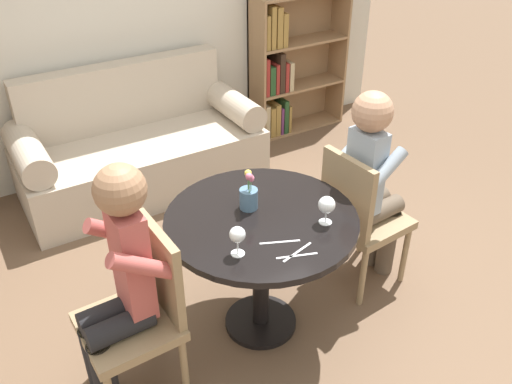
{
  "coord_description": "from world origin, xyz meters",
  "views": [
    {
      "loc": [
        -1.17,
        -1.86,
        2.27
      ],
      "look_at": [
        0.0,
        0.05,
        0.85
      ],
      "focal_mm": 38.0,
      "sensor_mm": 36.0,
      "label": 1
    }
  ],
  "objects": [
    {
      "name": "ground_plane",
      "position": [
        0.0,
        0.0,
        0.0
      ],
      "size": [
        16.0,
        16.0,
        0.0
      ],
      "primitive_type": "plane",
      "color": "brown"
    },
    {
      "name": "back_wall",
      "position": [
        0.0,
        2.19,
        1.35
      ],
      "size": [
        5.2,
        0.05,
        2.7
      ],
      "color": "beige",
      "rests_on": "ground_plane"
    },
    {
      "name": "round_table",
      "position": [
        0.0,
        0.0,
        0.59
      ],
      "size": [
        0.97,
        0.97,
        0.73
      ],
      "color": "black",
      "rests_on": "ground_plane"
    },
    {
      "name": "couch",
      "position": [
        0.0,
        1.77,
        0.31
      ],
      "size": [
        1.81,
        0.8,
        0.92
      ],
      "color": "#B7A893",
      "rests_on": "ground_plane"
    },
    {
      "name": "bookshelf_right",
      "position": [
        1.53,
        2.03,
        0.6
      ],
      "size": [
        0.91,
        0.28,
        1.25
      ],
      "color": "#93704C",
      "rests_on": "ground_plane"
    },
    {
      "name": "chair_left",
      "position": [
        -0.67,
        -0.05,
        0.49
      ],
      "size": [
        0.43,
        0.43,
        0.9
      ],
      "rotation": [
        0.0,
        0.0,
        -1.54
      ],
      "color": "#937A56",
      "rests_on": "ground_plane"
    },
    {
      "name": "chair_right",
      "position": [
        0.67,
        0.02,
        0.49
      ],
      "size": [
        0.45,
        0.45,
        0.9
      ],
      "rotation": [
        0.0,
        0.0,
        1.65
      ],
      "color": "#937A56",
      "rests_on": "ground_plane"
    },
    {
      "name": "person_left",
      "position": [
        -0.76,
        -0.05,
        0.68
      ],
      "size": [
        0.42,
        0.35,
        1.25
      ],
      "rotation": [
        0.0,
        0.0,
        -1.54
      ],
      "color": "black",
      "rests_on": "ground_plane"
    },
    {
      "name": "person_right",
      "position": [
        0.76,
        0.03,
        0.68
      ],
      "size": [
        0.43,
        0.36,
        1.24
      ],
      "rotation": [
        0.0,
        0.0,
        1.65
      ],
      "color": "brown",
      "rests_on": "ground_plane"
    },
    {
      "name": "wine_glass_left",
      "position": [
        -0.24,
        -0.19,
        0.84
      ],
      "size": [
        0.07,
        0.07,
        0.15
      ],
      "color": "white",
      "rests_on": "round_table"
    },
    {
      "name": "wine_glass_right",
      "position": [
        0.24,
        -0.2,
        0.83
      ],
      "size": [
        0.08,
        0.08,
        0.15
      ],
      "color": "white",
      "rests_on": "round_table"
    },
    {
      "name": "flower_vase",
      "position": [
        -0.01,
        0.1,
        0.81
      ],
      "size": [
        0.09,
        0.09,
        0.22
      ],
      "color": "slate",
      "rests_on": "round_table"
    },
    {
      "name": "knife_left_setting",
      "position": [
        -0.01,
        -0.32,
        0.74
      ],
      "size": [
        0.19,
        0.06,
        0.0
      ],
      "color": "silver",
      "rests_on": "round_table"
    },
    {
      "name": "fork_left_setting",
      "position": [
        -0.03,
        -0.22,
        0.74
      ],
      "size": [
        0.18,
        0.09,
        0.0
      ],
      "color": "silver",
      "rests_on": "round_table"
    },
    {
      "name": "knife_right_setting",
      "position": [
        -0.02,
        -0.34,
        0.74
      ],
      "size": [
        0.18,
        0.08,
        0.0
      ],
      "color": "silver",
      "rests_on": "round_table"
    }
  ]
}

